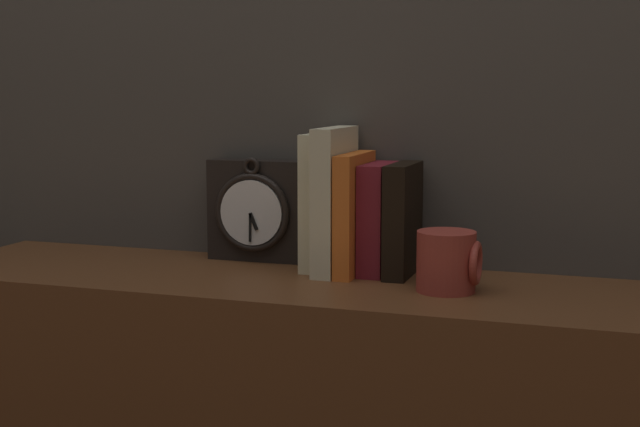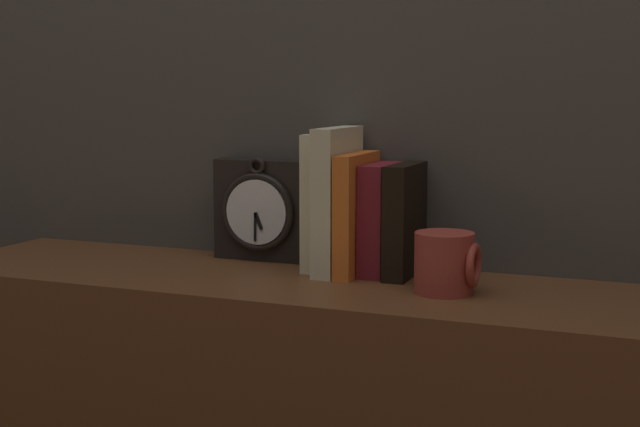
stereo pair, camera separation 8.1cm
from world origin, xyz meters
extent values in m
cube|color=black|center=(-0.16, 0.13, 0.90)|extent=(0.18, 0.05, 0.18)
torus|color=black|center=(-0.16, 0.10, 0.90)|extent=(0.14, 0.01, 0.14)
cylinder|color=silver|center=(-0.16, 0.10, 0.90)|extent=(0.11, 0.01, 0.11)
cube|color=black|center=(-0.15, 0.09, 0.89)|extent=(0.02, 0.00, 0.03)
cube|color=black|center=(-0.16, 0.09, 0.88)|extent=(0.00, 0.00, 0.05)
torus|color=black|center=(-0.16, 0.10, 0.98)|extent=(0.03, 0.01, 0.03)
cube|color=beige|center=(-0.03, 0.09, 0.93)|extent=(0.03, 0.12, 0.23)
cube|color=beige|center=(0.00, 0.08, 0.93)|extent=(0.04, 0.16, 0.24)
cube|color=orange|center=(0.03, 0.08, 0.91)|extent=(0.03, 0.16, 0.20)
cube|color=maroon|center=(0.07, 0.09, 0.90)|extent=(0.04, 0.13, 0.18)
cube|color=black|center=(0.11, 0.09, 0.90)|extent=(0.04, 0.14, 0.18)
cylinder|color=#9E382D|center=(0.20, -0.01, 0.86)|extent=(0.09, 0.09, 0.09)
torus|color=#9E382D|center=(0.25, -0.01, 0.86)|extent=(0.01, 0.07, 0.07)
camera|label=1|loc=(0.44, -1.32, 1.12)|focal=50.00mm
camera|label=2|loc=(0.52, -1.29, 1.12)|focal=50.00mm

